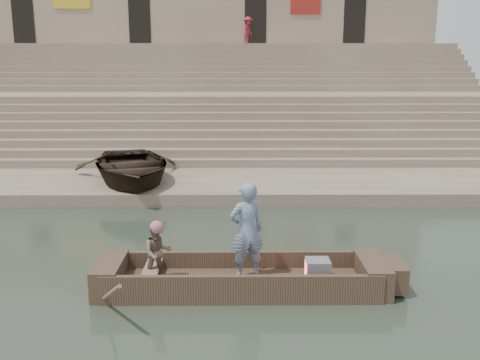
{
  "coord_description": "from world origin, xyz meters",
  "views": [
    {
      "loc": [
        3.78,
        -9.5,
        4.42
      ],
      "look_at": [
        3.89,
        3.65,
        1.4
      ],
      "focal_mm": 39.87,
      "sensor_mm": 36.0,
      "label": 1
    }
  ],
  "objects_px": {
    "beached_rowboat": "(130,166)",
    "pedestrian": "(248,30)",
    "main_rowboat": "(242,285)",
    "rowing_man": "(157,252)",
    "television": "(317,269)",
    "standing_man": "(247,230)"
  },
  "relations": [
    {
      "from": "beached_rowboat",
      "to": "pedestrian",
      "type": "distance_m",
      "value": 16.11
    },
    {
      "from": "rowing_man",
      "to": "standing_man",
      "type": "bearing_deg",
      "value": -13.81
    },
    {
      "from": "main_rowboat",
      "to": "beached_rowboat",
      "type": "bearing_deg",
      "value": 115.05
    },
    {
      "from": "rowing_man",
      "to": "television",
      "type": "distance_m",
      "value": 3.1
    },
    {
      "from": "main_rowboat",
      "to": "rowing_man",
      "type": "bearing_deg",
      "value": -179.55
    },
    {
      "from": "main_rowboat",
      "to": "television",
      "type": "bearing_deg",
      "value": 0.0
    },
    {
      "from": "standing_man",
      "to": "beached_rowboat",
      "type": "height_order",
      "value": "standing_man"
    },
    {
      "from": "beached_rowboat",
      "to": "main_rowboat",
      "type": "bearing_deg",
      "value": -81.34
    },
    {
      "from": "television",
      "to": "pedestrian",
      "type": "height_order",
      "value": "pedestrian"
    },
    {
      "from": "standing_man",
      "to": "main_rowboat",
      "type": "bearing_deg",
      "value": 32.41
    },
    {
      "from": "television",
      "to": "rowing_man",
      "type": "bearing_deg",
      "value": -179.76
    },
    {
      "from": "standing_man",
      "to": "pedestrian",
      "type": "bearing_deg",
      "value": -111.53
    },
    {
      "from": "television",
      "to": "beached_rowboat",
      "type": "xyz_separation_m",
      "value": [
        -5.08,
        7.73,
        0.5
      ]
    },
    {
      "from": "rowing_man",
      "to": "television",
      "type": "bearing_deg",
      "value": -18.29
    },
    {
      "from": "rowing_man",
      "to": "television",
      "type": "relative_size",
      "value": 2.45
    },
    {
      "from": "main_rowboat",
      "to": "beached_rowboat",
      "type": "distance_m",
      "value": 8.57
    },
    {
      "from": "television",
      "to": "pedestrian",
      "type": "relative_size",
      "value": 0.3
    },
    {
      "from": "rowing_man",
      "to": "pedestrian",
      "type": "xyz_separation_m",
      "value": [
        2.24,
        22.44,
        5.19
      ]
    },
    {
      "from": "beached_rowboat",
      "to": "pedestrian",
      "type": "relative_size",
      "value": 3.25
    },
    {
      "from": "rowing_man",
      "to": "television",
      "type": "height_order",
      "value": "rowing_man"
    },
    {
      "from": "main_rowboat",
      "to": "beached_rowboat",
      "type": "relative_size",
      "value": 0.99
    },
    {
      "from": "standing_man",
      "to": "beached_rowboat",
      "type": "xyz_separation_m",
      "value": [
        -3.71,
        7.6,
        -0.25
      ]
    }
  ]
}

